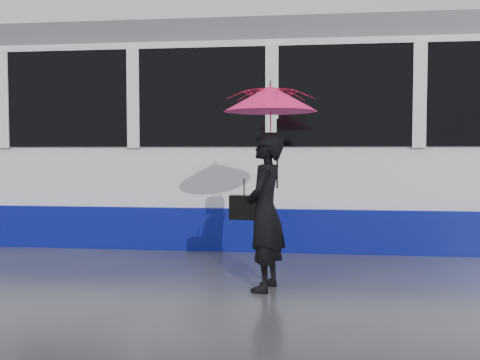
# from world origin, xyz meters

# --- Properties ---
(ground) EXTENTS (90.00, 90.00, 0.00)m
(ground) POSITION_xyz_m (0.00, 0.00, 0.00)
(ground) COLOR #28282D
(ground) RESTS_ON ground
(rails) EXTENTS (34.00, 1.51, 0.02)m
(rails) POSITION_xyz_m (0.00, 2.50, 0.01)
(rails) COLOR #3F3D38
(rails) RESTS_ON ground
(tram) EXTENTS (26.00, 2.56, 3.35)m
(tram) POSITION_xyz_m (-0.72, 2.50, 1.64)
(tram) COLOR white
(tram) RESTS_ON ground
(woman) EXTENTS (0.48, 0.65, 1.62)m
(woman) POSITION_xyz_m (0.84, -0.80, 0.81)
(woman) COLOR black
(woman) RESTS_ON ground
(umbrella) EXTENTS (1.10, 1.10, 1.10)m
(umbrella) POSITION_xyz_m (0.89, -0.80, 1.78)
(umbrella) COLOR #FF1575
(umbrella) RESTS_ON ground
(handbag) EXTENTS (0.31, 0.17, 0.43)m
(handbag) POSITION_xyz_m (0.62, -0.78, 0.85)
(handbag) COLOR black
(handbag) RESTS_ON ground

